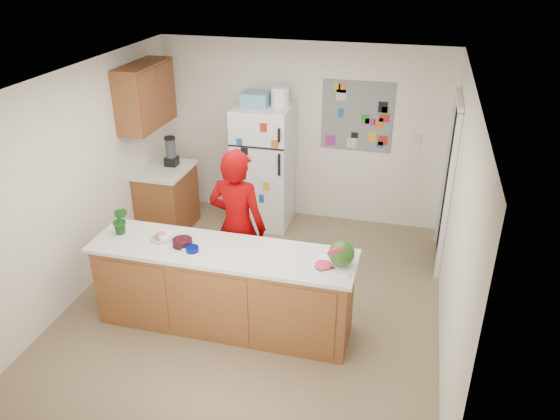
% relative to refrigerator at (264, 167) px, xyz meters
% --- Properties ---
extents(floor, '(4.00, 4.50, 0.02)m').
position_rel_refrigerator_xyz_m(floor, '(0.45, -1.88, -0.86)').
color(floor, brown).
rests_on(floor, ground).
extents(wall_back, '(4.00, 0.02, 2.50)m').
position_rel_refrigerator_xyz_m(wall_back, '(0.45, 0.38, 0.40)').
color(wall_back, beige).
rests_on(wall_back, ground).
extents(wall_left, '(0.02, 4.50, 2.50)m').
position_rel_refrigerator_xyz_m(wall_left, '(-1.56, -1.88, 0.40)').
color(wall_left, beige).
rests_on(wall_left, ground).
extents(wall_right, '(0.02, 4.50, 2.50)m').
position_rel_refrigerator_xyz_m(wall_right, '(2.46, -1.88, 0.40)').
color(wall_right, beige).
rests_on(wall_right, ground).
extents(ceiling, '(4.00, 4.50, 0.02)m').
position_rel_refrigerator_xyz_m(ceiling, '(0.45, -1.88, 1.66)').
color(ceiling, white).
rests_on(ceiling, wall_back).
extents(doorway, '(0.03, 0.85, 2.04)m').
position_rel_refrigerator_xyz_m(doorway, '(2.44, -0.43, 0.17)').
color(doorway, black).
rests_on(doorway, ground).
extents(peninsula_base, '(2.60, 0.62, 0.88)m').
position_rel_refrigerator_xyz_m(peninsula_base, '(0.25, -2.38, -0.41)').
color(peninsula_base, brown).
rests_on(peninsula_base, floor).
extents(peninsula_top, '(2.68, 0.70, 0.04)m').
position_rel_refrigerator_xyz_m(peninsula_top, '(0.25, -2.38, 0.05)').
color(peninsula_top, silver).
rests_on(peninsula_top, peninsula_base).
extents(side_counter_base, '(0.60, 0.80, 0.86)m').
position_rel_refrigerator_xyz_m(side_counter_base, '(-1.24, -0.53, -0.42)').
color(side_counter_base, brown).
rests_on(side_counter_base, floor).
extents(side_counter_top, '(0.64, 0.84, 0.04)m').
position_rel_refrigerator_xyz_m(side_counter_top, '(-1.24, -0.53, 0.03)').
color(side_counter_top, silver).
rests_on(side_counter_top, side_counter_base).
extents(upper_cabinets, '(0.35, 1.00, 0.80)m').
position_rel_refrigerator_xyz_m(upper_cabinets, '(-1.37, -0.58, 1.05)').
color(upper_cabinets, brown).
rests_on(upper_cabinets, wall_left).
extents(refrigerator, '(0.75, 0.70, 1.70)m').
position_rel_refrigerator_xyz_m(refrigerator, '(0.00, 0.00, 0.00)').
color(refrigerator, silver).
rests_on(refrigerator, floor).
extents(fridge_top_bin, '(0.35, 0.28, 0.18)m').
position_rel_refrigerator_xyz_m(fridge_top_bin, '(-0.10, 0.00, 0.94)').
color(fridge_top_bin, '#5999B2').
rests_on(fridge_top_bin, refrigerator).
extents(photo_collage, '(0.95, 0.01, 0.95)m').
position_rel_refrigerator_xyz_m(photo_collage, '(1.20, 0.36, 0.70)').
color(photo_collage, slate).
rests_on(photo_collage, wall_back).
extents(person, '(0.69, 0.49, 1.78)m').
position_rel_refrigerator_xyz_m(person, '(0.23, -1.83, 0.04)').
color(person, '#690001').
rests_on(person, floor).
extents(blender_appliance, '(0.14, 0.14, 0.38)m').
position_rel_refrigerator_xyz_m(blender_appliance, '(-1.19, -0.39, 0.24)').
color(blender_appliance, black).
rests_on(blender_appliance, side_counter_top).
extents(cutting_board, '(0.43, 0.36, 0.01)m').
position_rel_refrigerator_xyz_m(cutting_board, '(1.38, -2.40, 0.08)').
color(cutting_board, silver).
rests_on(cutting_board, peninsula_top).
extents(watermelon, '(0.24, 0.24, 0.24)m').
position_rel_refrigerator_xyz_m(watermelon, '(1.44, -2.38, 0.20)').
color(watermelon, '#2A611A').
rests_on(watermelon, cutting_board).
extents(watermelon_slice, '(0.16, 0.16, 0.02)m').
position_rel_refrigerator_xyz_m(watermelon_slice, '(1.28, -2.45, 0.09)').
color(watermelon_slice, red).
rests_on(watermelon_slice, cutting_board).
extents(cherry_bowl, '(0.22, 0.22, 0.07)m').
position_rel_refrigerator_xyz_m(cherry_bowl, '(-0.15, -2.40, 0.11)').
color(cherry_bowl, black).
rests_on(cherry_bowl, peninsula_top).
extents(white_bowl, '(0.23, 0.23, 0.06)m').
position_rel_refrigerator_xyz_m(white_bowl, '(-0.39, -2.30, 0.10)').
color(white_bowl, silver).
rests_on(white_bowl, peninsula_top).
extents(cobalt_bowl, '(0.15, 0.15, 0.05)m').
position_rel_refrigerator_xyz_m(cobalt_bowl, '(-0.01, -2.48, 0.10)').
color(cobalt_bowl, '#000A60').
rests_on(cobalt_bowl, peninsula_top).
extents(plate, '(0.30, 0.30, 0.02)m').
position_rel_refrigerator_xyz_m(plate, '(-0.41, -2.34, 0.08)').
color(plate, '#BEB093').
rests_on(plate, peninsula_top).
extents(paper_towel, '(0.19, 0.18, 0.02)m').
position_rel_refrigerator_xyz_m(paper_towel, '(-0.11, -2.42, 0.08)').
color(paper_towel, silver).
rests_on(paper_towel, peninsula_top).
extents(keys, '(0.09, 0.05, 0.01)m').
position_rel_refrigerator_xyz_m(keys, '(1.35, -2.47, 0.08)').
color(keys, gray).
rests_on(keys, peninsula_top).
extents(potted_plant, '(0.18, 0.15, 0.32)m').
position_rel_refrigerator_xyz_m(potted_plant, '(-0.86, -2.33, 0.23)').
color(potted_plant, '#143B0E').
rests_on(potted_plant, peninsula_top).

